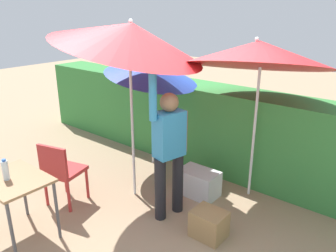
% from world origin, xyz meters
% --- Properties ---
extents(ground_plane, '(24.00, 24.00, 0.00)m').
position_xyz_m(ground_plane, '(0.00, 0.00, 0.00)').
color(ground_plane, '#9E8466').
extents(hedge_row, '(8.00, 0.70, 1.33)m').
position_xyz_m(hedge_row, '(0.00, 1.66, 0.66)').
color(hedge_row, '#38843D').
rests_on(hedge_row, ground_plane).
extents(umbrella_rainbow, '(1.99, 1.95, 2.62)m').
position_xyz_m(umbrella_rainbow, '(-0.51, 0.19, 2.17)').
color(umbrella_rainbow, silver).
rests_on(umbrella_rainbow, ground_plane).
extents(umbrella_orange, '(1.89, 1.87, 2.38)m').
position_xyz_m(umbrella_orange, '(0.73, 1.17, 1.97)').
color(umbrella_orange, silver).
rests_on(umbrella_orange, ground_plane).
extents(umbrella_yellow, '(1.52, 1.50, 1.88)m').
position_xyz_m(umbrella_yellow, '(-0.98, 1.11, 1.58)').
color(umbrella_yellow, silver).
rests_on(umbrella_yellow, ground_plane).
extents(person_vendor, '(0.29, 0.56, 1.88)m').
position_xyz_m(person_vendor, '(0.19, 0.09, 0.93)').
color(person_vendor, black).
rests_on(person_vendor, ground_plane).
extents(chair_plastic, '(0.54, 0.54, 0.89)m').
position_xyz_m(chair_plastic, '(-1.05, -0.63, 0.51)').
color(chair_plastic, '#B72D2D').
rests_on(chair_plastic, ground_plane).
extents(cooler_box, '(0.55, 0.35, 0.37)m').
position_xyz_m(cooler_box, '(0.22, 0.72, 0.18)').
color(cooler_box, silver).
rests_on(cooler_box, ground_plane).
extents(crate_cardboard, '(0.38, 0.31, 0.32)m').
position_xyz_m(crate_cardboard, '(0.83, 0.03, 0.16)').
color(crate_cardboard, '#9E7A4C').
rests_on(crate_cardboard, ground_plane).
extents(folding_table, '(0.80, 0.60, 0.76)m').
position_xyz_m(folding_table, '(-0.85, -1.34, 0.66)').
color(folding_table, '#4C4C51').
rests_on(folding_table, ground_plane).
extents(bottle_water, '(0.07, 0.07, 0.24)m').
position_xyz_m(bottle_water, '(-0.87, -1.39, 0.87)').
color(bottle_water, silver).
rests_on(bottle_water, folding_table).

